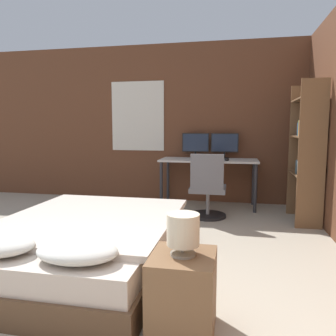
% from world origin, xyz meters
% --- Properties ---
extents(wall_back, '(12.00, 0.08, 2.70)m').
position_xyz_m(wall_back, '(-0.01, 4.25, 1.35)').
color(wall_back, brown).
rests_on(wall_back, ground_plane).
extents(bed, '(1.53, 2.04, 0.53)m').
position_xyz_m(bed, '(-0.55, 1.23, 0.23)').
color(bed, brown).
rests_on(bed, ground_plane).
extents(nightstand, '(0.39, 0.43, 0.50)m').
position_xyz_m(nightstand, '(0.45, 0.48, 0.25)').
color(nightstand, brown).
rests_on(nightstand, ground_plane).
extents(bedside_lamp, '(0.20, 0.20, 0.26)m').
position_xyz_m(bedside_lamp, '(0.45, 0.48, 0.65)').
color(bedside_lamp, gray).
rests_on(bedside_lamp, nightstand).
extents(desk, '(1.55, 0.64, 0.77)m').
position_xyz_m(desk, '(0.34, 3.86, 0.68)').
color(desk, beige).
rests_on(desk, ground_plane).
extents(monitor_left, '(0.45, 0.16, 0.41)m').
position_xyz_m(monitor_left, '(0.09, 4.08, 1.01)').
color(monitor_left, black).
rests_on(monitor_left, desk).
extents(monitor_right, '(0.45, 0.16, 0.41)m').
position_xyz_m(monitor_right, '(0.58, 4.08, 1.01)').
color(monitor_right, black).
rests_on(monitor_right, desk).
extents(keyboard, '(0.40, 0.13, 0.02)m').
position_xyz_m(keyboard, '(0.34, 3.64, 0.78)').
color(keyboard, black).
rests_on(keyboard, desk).
extents(computer_mouse, '(0.07, 0.05, 0.04)m').
position_xyz_m(computer_mouse, '(0.63, 3.64, 0.79)').
color(computer_mouse, black).
rests_on(computer_mouse, desk).
extents(office_chair, '(0.52, 0.52, 0.92)m').
position_xyz_m(office_chair, '(0.38, 3.15, 0.37)').
color(office_chair, black).
rests_on(office_chair, ground_plane).
extents(bookshelf, '(0.33, 0.75, 1.87)m').
position_xyz_m(bookshelf, '(1.68, 3.19, 1.02)').
color(bookshelf, brown).
rests_on(bookshelf, ground_plane).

